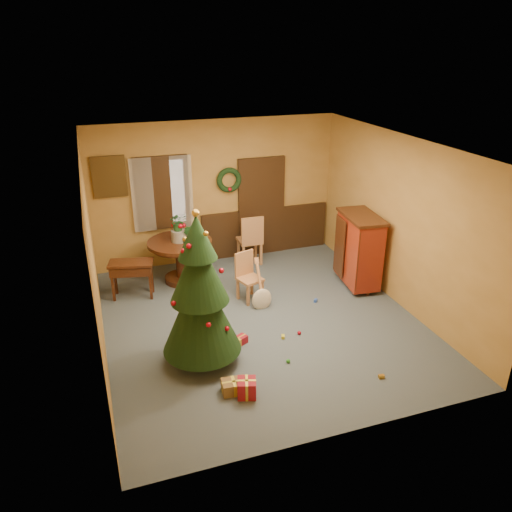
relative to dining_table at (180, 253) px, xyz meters
name	(u,v)px	position (x,y,z in m)	size (l,w,h in m)	color
room_envelope	(227,208)	(1.16, 0.81, 0.53)	(5.50, 5.50, 5.50)	#384251
dining_table	(180,253)	(0.00, 0.00, 0.00)	(1.21, 1.21, 0.83)	black
urn	(179,236)	(0.00, 0.00, 0.36)	(0.29, 0.29, 0.22)	slate
centerpiece_plant	(178,221)	(0.00, 0.00, 0.64)	(0.32, 0.27, 0.35)	#1E4C23
chair_near	(248,275)	(0.99, -1.08, -0.11)	(0.48, 0.48, 0.89)	#A16940
chair_far	(251,238)	(1.51, 0.32, -0.01)	(0.47, 0.47, 1.07)	#A16940
guitar	(262,287)	(1.11, -1.50, -0.16)	(0.36, 0.17, 0.84)	beige
plant_stand	(189,260)	(0.13, -0.12, -0.12)	(0.29, 0.29, 0.74)	black
stand_plant	(187,236)	(0.13, -0.12, 0.38)	(0.24, 0.19, 0.44)	#19471E
christmas_tree	(200,294)	(-0.21, -2.67, 0.52)	(1.12, 1.12, 2.32)	#382111
writing_desk	(132,271)	(-0.95, -0.34, -0.06)	(0.84, 0.55, 0.69)	black
sideboard	(359,249)	(3.11, -1.23, 0.17)	(0.69, 1.15, 1.40)	#511109
gift_a	(234,386)	(0.01, -3.49, -0.50)	(0.34, 0.26, 0.17)	brown
gift_b	(247,388)	(0.15, -3.62, -0.46)	(0.30, 0.30, 0.25)	maroon
gift_c	(194,329)	(-0.17, -1.91, -0.52)	(0.28, 0.29, 0.13)	brown
gift_d	(237,342)	(0.37, -2.46, -0.52)	(0.37, 0.28, 0.12)	maroon
toy_a	(316,301)	(2.09, -1.60, -0.56)	(0.08, 0.05, 0.05)	#284BAF
toy_b	(288,361)	(0.94, -3.13, -0.55)	(0.06, 0.06, 0.06)	#298624
toy_c	(283,337)	(1.11, -2.50, -0.56)	(0.08, 0.05, 0.05)	gold
toy_d	(299,333)	(1.39, -2.49, -0.55)	(0.06, 0.06, 0.06)	#B60C1E
toy_e	(381,377)	(2.03, -3.87, -0.56)	(0.08, 0.05, 0.05)	gold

